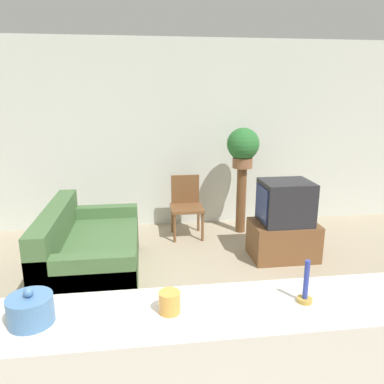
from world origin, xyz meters
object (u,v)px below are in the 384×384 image
(couch, at_px, (89,254))
(television, at_px, (285,202))
(wooden_chair, at_px, (186,203))
(potted_plant, at_px, (243,146))
(decorative_bowl, at_px, (30,309))

(couch, relative_size, television, 2.74)
(wooden_chair, height_order, potted_plant, potted_plant)
(couch, xyz_separation_m, potted_plant, (1.98, 1.19, 0.96))
(potted_plant, bearing_deg, wooden_chair, -178.61)
(wooden_chair, relative_size, decorative_bowl, 4.45)
(potted_plant, bearing_deg, couch, -149.02)
(couch, distance_m, decorative_bowl, 2.49)
(television, xyz_separation_m, decorative_bowl, (-2.14, -2.61, 0.39))
(potted_plant, xyz_separation_m, decorative_bowl, (-1.86, -3.53, -0.15))
(television, relative_size, potted_plant, 1.07)
(couch, xyz_separation_m, decorative_bowl, (0.12, -2.35, 0.81))
(couch, height_order, decorative_bowl, decorative_bowl)
(couch, distance_m, potted_plant, 2.50)
(television, bearing_deg, potted_plant, 106.96)
(decorative_bowl, bearing_deg, potted_plant, 62.25)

